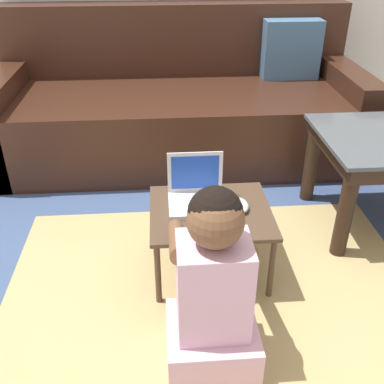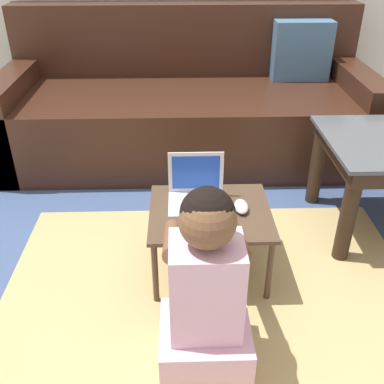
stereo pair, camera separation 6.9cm
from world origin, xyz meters
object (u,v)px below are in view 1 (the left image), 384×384
couch (180,107)px  computer_mouse (241,205)px  laptop (196,197)px  person_seated (213,290)px  laptop_desk (211,217)px

couch → computer_mouse: couch is taller
laptop → person_seated: size_ratio=0.34×
person_seated → laptop: bearing=91.1°
couch → laptop: bearing=-89.7°
computer_mouse → couch: bearing=98.6°
couch → laptop: (0.01, -1.17, 0.04)m
laptop_desk → laptop: (-0.05, 0.05, 0.07)m
couch → person_seated: size_ratio=3.29×
couch → laptop_desk: (0.06, -1.23, -0.02)m
laptop_desk → person_seated: person_seated is taller
laptop_desk → computer_mouse: bearing=0.9°
laptop_desk → computer_mouse: 0.13m
computer_mouse → person_seated: (-0.17, -0.46, -0.02)m
couch → person_seated: 1.68m
laptop_desk → person_seated: 0.46m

